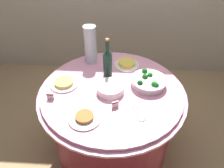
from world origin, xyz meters
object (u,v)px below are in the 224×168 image
decorative_fruit_vase (90,45)px  food_plate_noodles (64,83)px  serving_tongs (139,113)px  label_placard_front (115,104)px  broccoli_bowl (149,82)px  food_plate_fried_egg (127,64)px  label_placard_mid (50,96)px  plate_stack (110,88)px  food_plate_peanuts (85,118)px  wine_bottle (108,62)px

decorative_fruit_vase → food_plate_noodles: bearing=-115.8°
serving_tongs → label_placard_front: size_ratio=3.01×
broccoli_bowl → food_plate_noodles: broccoli_bowl is taller
food_plate_fried_egg → label_placard_mid: label_placard_mid is taller
label_placard_mid → food_plate_noodles: bearing=71.0°
decorative_fruit_vase → serving_tongs: (0.41, -0.63, -0.16)m
plate_stack → food_plate_peanuts: bearing=-117.5°
food_plate_fried_egg → food_plate_peanuts: bearing=-112.7°
food_plate_noodles → food_plate_peanuts: size_ratio=1.00×
food_plate_peanuts → label_placard_front: bearing=31.7°
plate_stack → wine_bottle: bearing=99.5°
plate_stack → decorative_fruit_vase: (-0.20, 0.41, 0.13)m
broccoli_bowl → decorative_fruit_vase: decorative_fruit_vase is taller
plate_stack → food_plate_fried_egg: bearing=71.5°
wine_bottle → food_plate_peanuts: 0.53m
food_plate_noodles → label_placard_mid: (-0.06, -0.17, 0.02)m
wine_bottle → food_plate_peanuts: size_ratio=1.53×
serving_tongs → label_placard_front: bearing=163.0°
serving_tongs → food_plate_noodles: size_ratio=0.75×
food_plate_noodles → food_plate_peanuts: 0.41m
food_plate_noodles → label_placard_front: (0.42, -0.23, 0.02)m
wine_bottle → serving_tongs: bearing=-60.1°
broccoli_bowl → food_plate_peanuts: broccoli_bowl is taller
food_plate_peanuts → label_placard_mid: 0.33m
wine_bottle → food_plate_fried_egg: bearing=43.7°
wine_bottle → serving_tongs: (0.25, -0.43, -0.12)m
label_placard_mid → food_plate_peanuts: bearing=-32.3°
broccoli_bowl → food_plate_noodles: size_ratio=1.27×
serving_tongs → food_plate_peanuts: 0.37m
plate_stack → food_plate_fried_egg: 0.38m
broccoli_bowl → wine_bottle: 0.36m
decorative_fruit_vase → wine_bottle: bearing=-50.7°
plate_stack → label_placard_mid: 0.45m
label_placard_front → food_plate_noodles: bearing=151.3°
food_plate_noodles → label_placard_mid: size_ratio=4.00×
food_plate_fried_egg → wine_bottle: bearing=-136.3°
broccoli_bowl → food_plate_peanuts: (-0.45, -0.38, -0.02)m
wine_bottle → decorative_fruit_vase: decorative_fruit_vase is taller
decorative_fruit_vase → plate_stack: bearing=-64.2°
label_placard_front → label_placard_mid: size_ratio=1.00×
broccoli_bowl → food_plate_fried_egg: broccoli_bowl is taller
broccoli_bowl → label_placard_mid: size_ratio=5.09×
label_placard_mid → wine_bottle: bearing=39.5°
broccoli_bowl → decorative_fruit_vase: 0.60m
wine_bottle → food_plate_noodles: bearing=-155.6°
plate_stack → decorative_fruit_vase: decorative_fruit_vase is taller
food_plate_peanuts → serving_tongs: bearing=11.1°
food_plate_peanuts → label_placard_front: size_ratio=4.00×
wine_bottle → label_placard_front: size_ratio=6.11×
broccoli_bowl → serving_tongs: 0.33m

